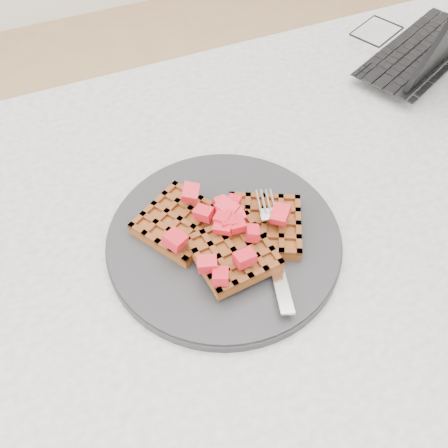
# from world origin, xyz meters

# --- Properties ---
(ground) EXTENTS (4.00, 4.00, 0.00)m
(ground) POSITION_xyz_m (0.00, 0.00, 0.00)
(ground) COLOR tan
(ground) RESTS_ON ground
(table) EXTENTS (1.20, 0.80, 0.75)m
(table) POSITION_xyz_m (0.00, 0.00, 0.64)
(table) COLOR #BCBCBA
(table) RESTS_ON ground
(plate) EXTENTS (0.30, 0.30, 0.02)m
(plate) POSITION_xyz_m (-0.06, -0.01, 0.76)
(plate) COLOR black
(plate) RESTS_ON table
(waffles) EXTENTS (0.22, 0.19, 0.03)m
(waffles) POSITION_xyz_m (-0.06, -0.01, 0.78)
(waffles) COLOR brown
(waffles) RESTS_ON plate
(strawberry_pile) EXTENTS (0.15, 0.15, 0.02)m
(strawberry_pile) POSITION_xyz_m (-0.06, -0.01, 0.80)
(strawberry_pile) COLOR #A90D1E
(strawberry_pile) RESTS_ON waffles
(fork) EXTENTS (0.07, 0.18, 0.02)m
(fork) POSITION_xyz_m (-0.01, -0.05, 0.77)
(fork) COLOR silver
(fork) RESTS_ON plate
(laptop) EXTENTS (0.34, 0.30, 0.19)m
(laptop) POSITION_xyz_m (0.41, 0.24, 0.78)
(laptop) COLOR black
(laptop) RESTS_ON table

